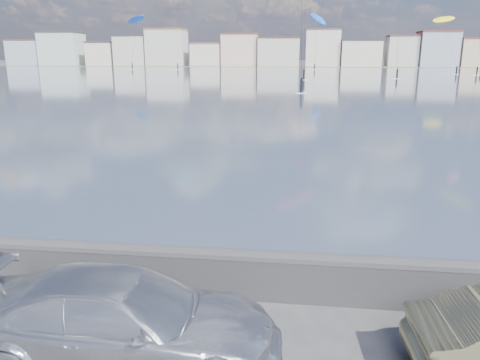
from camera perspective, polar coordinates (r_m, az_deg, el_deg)
name	(u,v)px	position (r m, az deg, el deg)	size (l,w,h in m)	color
bay_water	(288,79)	(97.76, 5.87, 12.20)	(500.00, 177.00, 0.00)	#36445C
far_shore_strip	(294,65)	(206.18, 6.63, 13.71)	(500.00, 60.00, 0.00)	#4C473D
seawall	(185,269)	(10.09, -6.67, -10.67)	(400.00, 0.36, 1.08)	#28282B
far_buildings	(298,51)	(192.11, 7.04, 15.39)	(240.79, 13.26, 14.60)	#9EA8B7
car_silver	(123,320)	(8.19, -14.04, -16.25)	(2.12, 5.21, 1.51)	silver
kitesurfer_1	(136,20)	(164.33, -12.53, 18.51)	(9.22, 10.96, 17.59)	blue
kitesurfer_6	(318,19)	(159.39, 9.44, 18.74)	(6.66, 14.27, 18.34)	blue
kitesurfer_15	(444,20)	(136.37, 23.61, 17.44)	(8.80, 13.67, 15.00)	yellow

